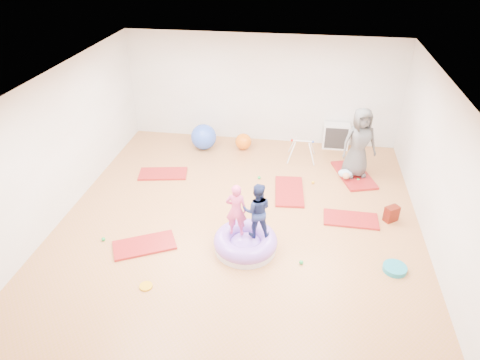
# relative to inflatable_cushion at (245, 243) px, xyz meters

# --- Properties ---
(room) EXTENTS (7.01, 8.01, 2.81)m
(room) POSITION_rel_inflatable_cushion_xyz_m (-0.24, 0.59, 1.26)
(room) COLOR #AD7639
(room) RESTS_ON ground
(gym_mat_front_left) EXTENTS (1.24, 1.00, 0.05)m
(gym_mat_front_left) POSITION_rel_inflatable_cushion_xyz_m (-1.83, -0.22, -0.12)
(gym_mat_front_left) COLOR maroon
(gym_mat_front_left) RESTS_ON ground
(gym_mat_mid_left) EXTENTS (1.18, 0.75, 0.05)m
(gym_mat_mid_left) POSITION_rel_inflatable_cushion_xyz_m (-2.29, 2.33, -0.12)
(gym_mat_mid_left) COLOR maroon
(gym_mat_mid_left) RESTS_ON ground
(gym_mat_center_back) EXTENTS (0.70, 1.25, 0.05)m
(gym_mat_center_back) POSITION_rel_inflatable_cushion_xyz_m (0.68, 2.01, -0.12)
(gym_mat_center_back) COLOR maroon
(gym_mat_center_back) RESTS_ON ground
(gym_mat_right) EXTENTS (1.07, 0.54, 0.04)m
(gym_mat_right) POSITION_rel_inflatable_cushion_xyz_m (1.94, 1.18, -0.12)
(gym_mat_right) COLOR maroon
(gym_mat_right) RESTS_ON ground
(gym_mat_rear_right) EXTENTS (1.03, 1.47, 0.06)m
(gym_mat_rear_right) POSITION_rel_inflatable_cushion_xyz_m (2.12, 2.95, -0.11)
(gym_mat_rear_right) COLOR maroon
(gym_mat_rear_right) RESTS_ON ground
(inflatable_cushion) EXTENTS (1.15, 1.15, 0.36)m
(inflatable_cushion) POSITION_rel_inflatable_cushion_xyz_m (0.00, 0.00, 0.00)
(inflatable_cushion) COLOR silver
(inflatable_cushion) RESTS_ON ground
(child_pink) EXTENTS (0.38, 0.25, 1.02)m
(child_pink) POSITION_rel_inflatable_cushion_xyz_m (-0.18, 0.07, 0.70)
(child_pink) COLOR #DE4982
(child_pink) RESTS_ON inflatable_cushion
(child_navy) EXTENTS (0.55, 0.45, 1.05)m
(child_navy) POSITION_rel_inflatable_cushion_xyz_m (0.19, 0.08, 0.72)
(child_navy) COLOR navy
(child_navy) RESTS_ON inflatable_cushion
(adult_caregiver) EXTENTS (0.91, 0.74, 1.62)m
(adult_caregiver) POSITION_rel_inflatable_cushion_xyz_m (2.13, 2.94, 0.72)
(adult_caregiver) COLOR #4A4A4A
(adult_caregiver) RESTS_ON gym_mat_rear_right
(infant) EXTENTS (0.33, 0.34, 0.20)m
(infant) POSITION_rel_inflatable_cushion_xyz_m (1.91, 2.74, 0.02)
(infant) COLOR #A6CEED
(infant) RESTS_ON gym_mat_rear_right
(ball_pit_balls) EXTENTS (4.92, 3.22, 0.07)m
(ball_pit_balls) POSITION_rel_inflatable_cushion_xyz_m (0.16, 0.94, -0.10)
(ball_pit_balls) COLOR green
(ball_pit_balls) RESTS_ON ground
(exercise_ball_blue) EXTENTS (0.66, 0.66, 0.66)m
(exercise_ball_blue) POSITION_rel_inflatable_cushion_xyz_m (-1.64, 3.81, 0.19)
(exercise_ball_blue) COLOR blue
(exercise_ball_blue) RESTS_ON ground
(exercise_ball_orange) EXTENTS (0.42, 0.42, 0.42)m
(exercise_ball_orange) POSITION_rel_inflatable_cushion_xyz_m (-0.63, 3.94, 0.07)
(exercise_ball_orange) COLOR orange
(exercise_ball_orange) RESTS_ON ground
(infant_play_gym) EXTENTS (0.68, 0.65, 0.52)m
(infant_play_gym) POSITION_rel_inflatable_cushion_xyz_m (0.88, 3.58, 0.21)
(infant_play_gym) COLOR silver
(infant_play_gym) RESTS_ON ground
(cube_shelf) EXTENTS (0.66, 0.32, 0.66)m
(cube_shelf) POSITION_rel_inflatable_cushion_xyz_m (1.73, 4.38, 0.19)
(cube_shelf) COLOR silver
(cube_shelf) RESTS_ON ground
(balance_disc) EXTENTS (0.40, 0.40, 0.09)m
(balance_disc) POSITION_rel_inflatable_cushion_xyz_m (2.58, -0.17, -0.10)
(balance_disc) COLOR teal
(balance_disc) RESTS_ON ground
(backpack) EXTENTS (0.32, 0.30, 0.32)m
(backpack) POSITION_rel_inflatable_cushion_xyz_m (2.72, 1.29, 0.02)
(backpack) COLOR #961602
(backpack) RESTS_ON ground
(yellow_toy) EXTENTS (0.21, 0.21, 0.03)m
(yellow_toy) POSITION_rel_inflatable_cushion_xyz_m (-1.46, -1.19, -0.12)
(yellow_toy) COLOR gold
(yellow_toy) RESTS_ON ground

